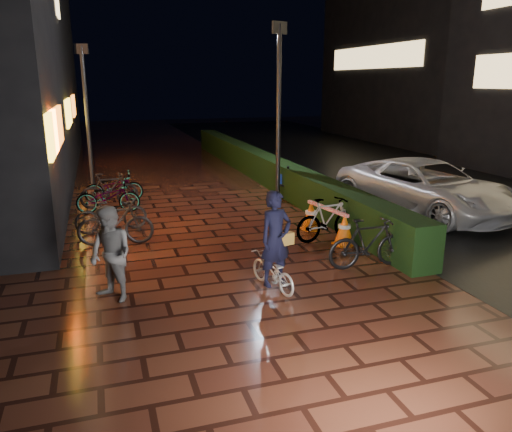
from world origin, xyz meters
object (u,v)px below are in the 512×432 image
object	(u,v)px
van	(426,187)
cart_assembly	(287,180)
cyclist	(274,254)
bystander_person	(111,254)
traffic_barrier	(327,222)

from	to	relation	value
van	cart_assembly	bearing A→B (deg)	121.53
cyclist	cart_assembly	distance (m)	7.44
bystander_person	traffic_barrier	world-z (taller)	bystander_person
cyclist	traffic_barrier	distance (m)	3.47
bystander_person	cart_assembly	size ratio (longest dim) A/B	1.51
traffic_barrier	cart_assembly	bearing A→B (deg)	81.82
cyclist	bystander_person	bearing A→B (deg)	171.53
traffic_barrier	cart_assembly	world-z (taller)	cart_assembly
van	cart_assembly	distance (m)	4.30
traffic_barrier	van	bearing A→B (deg)	18.29
cyclist	traffic_barrier	size ratio (longest dim) A/B	1.00
bystander_person	van	world-z (taller)	bystander_person
cyclist	traffic_barrier	world-z (taller)	cyclist
van	cyclist	bearing A→B (deg)	-160.24
van	traffic_barrier	size ratio (longest dim) A/B	2.93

